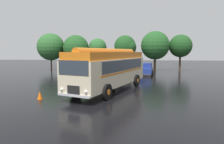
{
  "coord_description": "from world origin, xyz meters",
  "views": [
    {
      "loc": [
        2.47,
        -16.72,
        3.23
      ],
      "look_at": [
        0.76,
        1.18,
        1.4
      ],
      "focal_mm": 32.0,
      "sensor_mm": 36.0,
      "label": 1
    }
  ],
  "objects_px": {
    "car_mid_right": "(146,69)",
    "car_near_left": "(105,68)",
    "traffic_cone": "(40,95)",
    "vintage_bus": "(110,68)",
    "car_mid_left": "(126,69)",
    "box_van": "(88,65)"
  },
  "relations": [
    {
      "from": "car_mid_left",
      "to": "traffic_cone",
      "type": "xyz_separation_m",
      "value": [
        -5.44,
        -15.03,
        -0.57
      ]
    },
    {
      "from": "vintage_bus",
      "to": "car_near_left",
      "type": "distance_m",
      "value": 12.09
    },
    {
      "from": "car_mid_right",
      "to": "vintage_bus",
      "type": "bearing_deg",
      "value": -108.08
    },
    {
      "from": "vintage_bus",
      "to": "car_mid_left",
      "type": "distance_m",
      "value": 11.59
    },
    {
      "from": "box_van",
      "to": "traffic_cone",
      "type": "distance_m",
      "value": 14.54
    },
    {
      "from": "car_mid_left",
      "to": "car_mid_right",
      "type": "distance_m",
      "value": 2.84
    },
    {
      "from": "car_near_left",
      "to": "car_mid_left",
      "type": "xyz_separation_m",
      "value": [
        2.92,
        -0.38,
        0.0
      ]
    },
    {
      "from": "car_near_left",
      "to": "car_mid_left",
      "type": "distance_m",
      "value": 2.94
    },
    {
      "from": "car_near_left",
      "to": "box_van",
      "type": "bearing_deg",
      "value": -158.52
    },
    {
      "from": "car_near_left",
      "to": "traffic_cone",
      "type": "bearing_deg",
      "value": -99.31
    },
    {
      "from": "box_van",
      "to": "traffic_cone",
      "type": "relative_size",
      "value": 10.65
    },
    {
      "from": "vintage_bus",
      "to": "car_near_left",
      "type": "height_order",
      "value": "vintage_bus"
    },
    {
      "from": "vintage_bus",
      "to": "car_mid_left",
      "type": "bearing_deg",
      "value": 85.21
    },
    {
      "from": "vintage_bus",
      "to": "box_van",
      "type": "bearing_deg",
      "value": 111.24
    },
    {
      "from": "vintage_bus",
      "to": "car_mid_right",
      "type": "relative_size",
      "value": 2.34
    },
    {
      "from": "car_mid_right",
      "to": "box_van",
      "type": "distance_m",
      "value": 8.11
    },
    {
      "from": "car_mid_right",
      "to": "car_near_left",
      "type": "bearing_deg",
      "value": 177.49
    },
    {
      "from": "vintage_bus",
      "to": "traffic_cone",
      "type": "distance_m",
      "value": 5.92
    },
    {
      "from": "vintage_bus",
      "to": "car_mid_right",
      "type": "distance_m",
      "value": 12.28
    },
    {
      "from": "car_near_left",
      "to": "car_mid_left",
      "type": "bearing_deg",
      "value": -7.46
    },
    {
      "from": "car_mid_left",
      "to": "car_near_left",
      "type": "bearing_deg",
      "value": 172.54
    },
    {
      "from": "vintage_bus",
      "to": "traffic_cone",
      "type": "relative_size",
      "value": 18.73
    }
  ]
}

